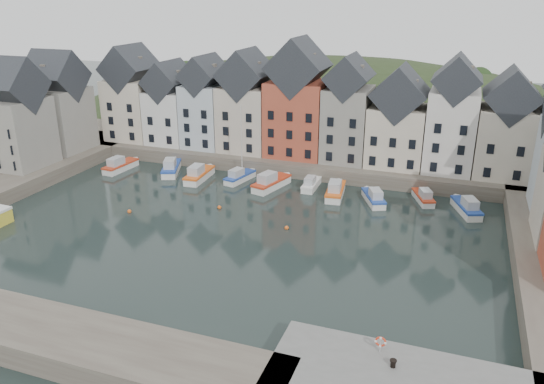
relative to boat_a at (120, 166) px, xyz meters
The scene contains 18 objects.
ground 30.01m from the boat_a, 33.88° to the right, with size 260.00×260.00×0.00m, color black.
far_quay 28.23m from the boat_a, 28.07° to the left, with size 90.00×16.00×2.00m, color #52493F.
hillside 50.14m from the boat_a, 57.60° to the left, with size 153.60×70.40×64.00m.
far_terrace 31.37m from the boat_a, 21.86° to the left, with size 72.37×8.16×17.78m.
left_terrace 14.13m from the boat_a, 163.82° to the right, with size 7.65×17.00×15.69m.
mooring_buoys 23.81m from the boat_a, 28.58° to the right, with size 20.50×5.50×0.50m.
boat_a is the anchor object (origin of this frame).
boat_b 8.22m from the boat_a, 11.01° to the left, with size 4.55×7.21×2.65m.
boat_c 13.44m from the boat_a, ahead, with size 2.57×7.07×2.67m.
boat_d 19.30m from the boat_a, ahead, with size 3.01×6.06×11.11m.
boat_e 24.52m from the boat_a, ahead, with size 3.92×7.35×2.70m.
boat_f 29.93m from the boat_a, ahead, with size 1.79×5.45×2.08m.
boat_g 33.75m from the boat_a, ahead, with size 2.87×6.97×2.60m.
boat_h 39.01m from the boat_a, ahead, with size 4.13×6.15×2.27m.
boat_i 45.13m from the boat_a, ahead, with size 3.52×5.67×2.08m.
boat_j 50.44m from the boat_a, ahead, with size 4.09×6.60×2.42m.
mooring_bollard 57.56m from the boat_a, 36.87° to the right, with size 0.48×0.48×0.56m.
life_ring_post 55.96m from the boat_a, 36.51° to the right, with size 0.80×0.17×1.30m.
Camera 1 is at (23.37, -48.19, 25.81)m, focal length 35.00 mm.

